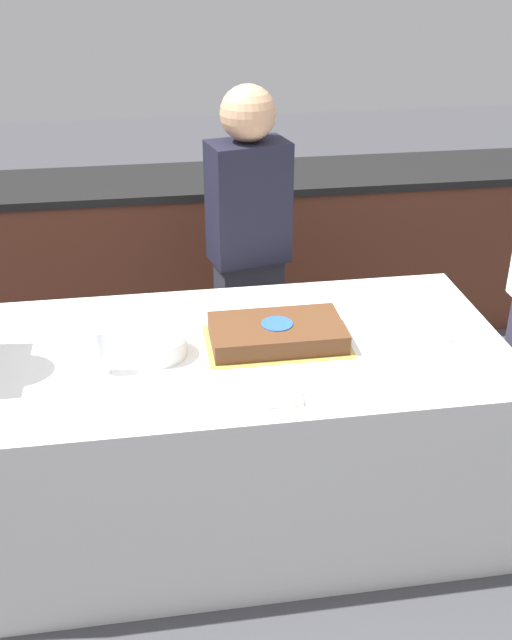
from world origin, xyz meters
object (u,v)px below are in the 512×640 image
(cake, at_px, (277,333))
(person_cutting_cake, at_px, (249,254))
(plate_stack, at_px, (158,346))
(wine_glass, at_px, (100,346))

(cake, xyz_separation_m, person_cutting_cake, (0.00, 0.70, 0.02))
(plate_stack, height_order, person_cutting_cake, person_cutting_cake)
(wine_glass, height_order, person_cutting_cake, person_cutting_cake)
(person_cutting_cake, bearing_deg, cake, 77.66)
(wine_glass, bearing_deg, person_cutting_cake, 52.88)
(wine_glass, bearing_deg, plate_stack, 25.77)
(cake, height_order, person_cutting_cake, person_cutting_cake)
(cake, height_order, plate_stack, cake)
(cake, bearing_deg, wine_glass, -169.37)
(person_cutting_cake, bearing_deg, plate_stack, 47.16)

